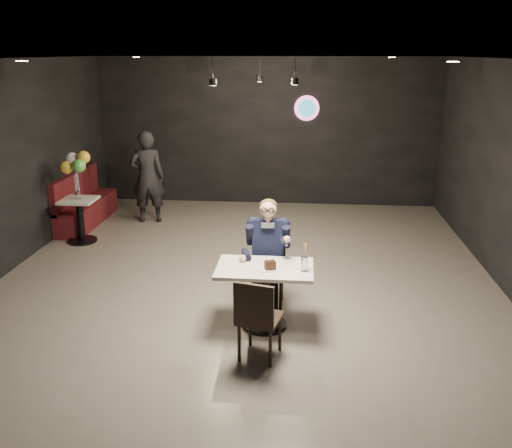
# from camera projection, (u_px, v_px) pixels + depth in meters

# --- Properties ---
(floor) EXTENTS (9.00, 9.00, 0.00)m
(floor) POSITION_uv_depth(u_px,v_px,m) (243.00, 290.00, 7.34)
(floor) COLOR slate
(floor) RESTS_ON ground
(wall_sign) EXTENTS (0.50, 0.06, 0.50)m
(wall_sign) POSITION_uv_depth(u_px,v_px,m) (307.00, 108.00, 10.90)
(wall_sign) COLOR pink
(wall_sign) RESTS_ON floor
(pendant_lights) EXTENTS (1.40, 1.20, 0.36)m
(pendant_lights) POSITION_uv_depth(u_px,v_px,m) (256.00, 66.00, 8.36)
(pendant_lights) COLOR black
(pendant_lights) RESTS_ON floor
(main_table) EXTENTS (1.10, 0.70, 0.75)m
(main_table) POSITION_uv_depth(u_px,v_px,m) (265.00, 297.00, 6.28)
(main_table) COLOR silver
(main_table) RESTS_ON floor
(chair_far) EXTENTS (0.42, 0.46, 0.92)m
(chair_far) POSITION_uv_depth(u_px,v_px,m) (268.00, 272.00, 6.78)
(chair_far) COLOR black
(chair_far) RESTS_ON floor
(chair_near) EXTENTS (0.52, 0.55, 0.92)m
(chair_near) POSITION_uv_depth(u_px,v_px,m) (260.00, 317.00, 5.63)
(chair_near) COLOR black
(chair_near) RESTS_ON floor
(seated_man) EXTENTS (0.60, 0.80, 1.44)m
(seated_man) POSITION_uv_depth(u_px,v_px,m) (268.00, 252.00, 6.70)
(seated_man) COLOR black
(seated_man) RESTS_ON floor
(dessert_plate) EXTENTS (0.23, 0.23, 0.01)m
(dessert_plate) POSITION_uv_depth(u_px,v_px,m) (266.00, 268.00, 6.10)
(dessert_plate) COLOR white
(dessert_plate) RESTS_ON main_table
(cake_slice) EXTENTS (0.14, 0.13, 0.08)m
(cake_slice) POSITION_uv_depth(u_px,v_px,m) (270.00, 265.00, 6.07)
(cake_slice) COLOR black
(cake_slice) RESTS_ON dessert_plate
(mint_leaf) EXTENTS (0.06, 0.04, 0.01)m
(mint_leaf) POSITION_uv_depth(u_px,v_px,m) (273.00, 263.00, 6.05)
(mint_leaf) COLOR green
(mint_leaf) RESTS_ON cake_slice
(sundae_glass) EXTENTS (0.07, 0.07, 0.17)m
(sundae_glass) POSITION_uv_depth(u_px,v_px,m) (304.00, 264.00, 6.03)
(sundae_glass) COLOR silver
(sundae_glass) RESTS_ON main_table
(wafer_cone) EXTENTS (0.08, 0.08, 0.13)m
(wafer_cone) POSITION_uv_depth(u_px,v_px,m) (306.00, 249.00, 6.02)
(wafer_cone) COLOR tan
(wafer_cone) RESTS_ON sundae_glass
(booth_bench) EXTENTS (0.48, 1.93, 0.97)m
(booth_bench) POSITION_uv_depth(u_px,v_px,m) (86.00, 199.00, 10.05)
(booth_bench) COLOR #4A0F13
(booth_bench) RESTS_ON floor
(side_table) EXTENTS (0.56, 0.56, 0.69)m
(side_table) POSITION_uv_depth(u_px,v_px,m) (81.00, 222.00, 9.12)
(side_table) COLOR silver
(side_table) RESTS_ON floor
(balloon_vase) EXTENTS (0.09, 0.09, 0.14)m
(balloon_vase) POSITION_uv_depth(u_px,v_px,m) (78.00, 195.00, 8.98)
(balloon_vase) COLOR silver
(balloon_vase) RESTS_ON side_table
(balloon_bunch) EXTENTS (0.39, 0.39, 0.64)m
(balloon_bunch) POSITION_uv_depth(u_px,v_px,m) (75.00, 171.00, 8.85)
(balloon_bunch) COLOR gold
(balloon_bunch) RESTS_ON balloon_vase
(passerby) EXTENTS (0.70, 0.54, 1.72)m
(passerby) POSITION_uv_depth(u_px,v_px,m) (147.00, 177.00, 10.07)
(passerby) COLOR black
(passerby) RESTS_ON floor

